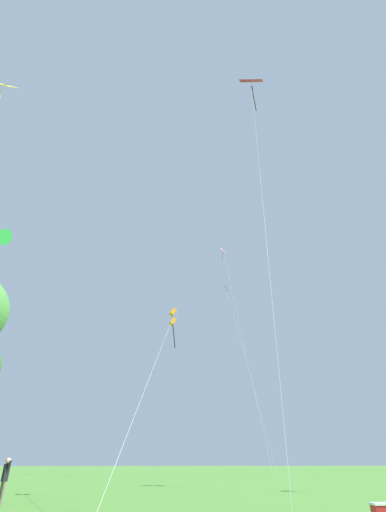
# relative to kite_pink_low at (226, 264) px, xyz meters

# --- Properties ---
(kite_pink_low) EXTENTS (2.27, 12.11, 30.38)m
(kite_pink_low) POSITION_rel_kite_pink_low_xyz_m (0.00, 0.00, 0.00)
(kite_pink_low) COLOR pink
(kite_pink_low) RESTS_ON ground_plane
(kite_purple_streamer) EXTENTS (3.16, 8.80, 23.34)m
(kite_purple_streamer) POSITION_rel_kite_pink_low_xyz_m (0.08, -1.05, -6.15)
(kite_purple_streamer) COLOR purple
(kite_purple_streamer) RESTS_ON ground_plane
(kite_green_small) EXTENTS (4.91, 9.03, 22.43)m
(kite_green_small) POSITION_rel_kite_pink_low_xyz_m (-25.18, -14.85, -5.57)
(kite_green_small) COLOR green
(kite_green_small) RESTS_ON ground_plane
(kite_orange_box) EXTENTS (1.98, 11.01, 9.33)m
(kite_orange_box) POSITION_rel_kite_pink_low_xyz_m (-7.67, -27.25, -18.32)
(kite_orange_box) COLOR orange
(kite_orange_box) RESTS_ON ground_plane
(kite_red_high) EXTENTS (3.51, 7.77, 27.42)m
(kite_red_high) POSITION_rel_kite_pink_low_xyz_m (-2.30, -30.00, -1.62)
(kite_red_high) COLOR red
(kite_red_high) RESTS_ON ground_plane
(person_near_tree) EXTENTS (0.43, 0.43, 1.66)m
(person_near_tree) POSITION_rel_kite_pink_low_xyz_m (-14.22, -29.72, -25.96)
(person_near_tree) COLOR #665B4C
(person_near_tree) RESTS_ON ground_plane
(picnic_cooler) EXTENTS (0.60, 0.40, 0.44)m
(picnic_cooler) POSITION_rel_kite_pink_low_xyz_m (-1.32, -34.57, -26.73)
(picnic_cooler) COLOR red
(picnic_cooler) RESTS_ON ground_plane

